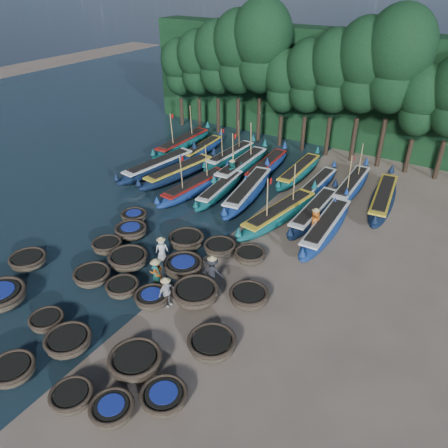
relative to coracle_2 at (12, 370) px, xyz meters
The scene contains 60 objects.
ground 10.39m from the coracle_2, 80.23° to the left, with size 120.00×120.00×0.00m, color #7E6D5C.
foliage_wall 34.09m from the coracle_2, 87.01° to the left, with size 40.00×3.00×10.00m, color black.
coracle_2 is the anchor object (origin of this frame).
coracle_3 3.13m from the coracle_2, ahead, with size 1.98×1.98×0.68m.
coracle_4 4.91m from the coracle_2, 10.07° to the left, with size 2.07×2.07×0.70m.
coracle_5 5.17m from the coracle_2, 151.03° to the left, with size 2.81×2.81×0.84m.
coracle_6 2.94m from the coracle_2, 114.75° to the left, with size 1.78×1.78×0.63m.
coracle_7 2.41m from the coracle_2, 73.17° to the left, with size 2.26×2.26×0.71m.
coracle_8 5.04m from the coracle_2, 37.20° to the left, with size 2.29×2.29×0.78m.
coracle_9 6.54m from the coracle_2, 21.16° to the left, with size 2.19×2.19×0.64m.
coracle_10 8.08m from the coracle_2, 139.38° to the left, with size 2.22×2.22×0.69m.
coracle_11 6.50m from the coracle_2, 107.84° to the left, with size 2.19×2.19×0.72m.
coracle_12 6.36m from the coracle_2, 89.40° to the left, with size 1.77×1.77×0.68m.
coracle_13 6.81m from the coracle_2, 73.76° to the left, with size 1.80×1.80×0.69m.
coracle_14 8.32m from the coracle_2, 42.32° to the left, with size 2.20×2.20×0.73m.
coracle_15 9.38m from the coracle_2, 111.58° to the left, with size 1.94×1.94×0.70m.
coracle_16 8.44m from the coracle_2, 99.36° to the left, with size 2.64×2.64×0.79m.
coracle_17 9.60m from the coracle_2, 79.99° to the left, with size 2.58×2.58×0.80m.
coracle_18 8.72m from the coracle_2, 65.79° to the left, with size 2.70×2.70×0.83m.
coracle_19 10.96m from the coracle_2, 57.00° to the left, with size 2.33×2.33×0.79m.
coracle_20 13.09m from the coracle_2, 110.44° to the left, with size 1.73×1.73×0.64m.
coracle_21 11.23m from the coracle_2, 107.55° to the left, with size 2.16×2.16×0.73m.
coracle_22 11.68m from the coracle_2, 88.97° to the left, with size 2.49×2.49×0.80m.
coracle_23 12.39m from the coracle_2, 79.36° to the left, with size 2.30×2.30×0.68m.
coracle_24 13.09m from the coracle_2, 71.21° to the left, with size 2.13×2.13×0.72m.
long_boat_1 20.90m from the coracle_2, 113.17° to the left, with size 2.65×8.93×1.58m.
long_boat_2 20.20m from the coracle_2, 107.71° to the left, with size 2.76×8.52×1.52m.
long_boat_3 18.10m from the coracle_2, 101.17° to the left, with size 2.21×8.23×3.51m.
long_boat_4 18.61m from the coracle_2, 95.52° to the left, with size 2.06×7.57×1.34m.
long_boat_5 19.15m from the coracle_2, 89.45° to the left, with size 3.00×9.06×1.61m.
long_boat_6 17.77m from the coracle_2, 78.28° to the left, with size 2.94×8.82×3.79m.
long_boat_7 19.71m from the coracle_2, 74.11° to the left, with size 1.53×8.30×1.46m.
long_boat_8 18.77m from the coracle_2, 68.77° to the left, with size 1.94×8.84×1.56m.
long_boat_9 26.35m from the coracle_2, 111.78° to the left, with size 1.79×8.93×3.80m.
long_boat_10 25.68m from the coracle_2, 107.26° to the left, with size 1.75×7.28×1.28m.
long_boat_11 24.84m from the coracle_2, 100.59° to the left, with size 1.65×7.92×3.37m.
long_boat_12 23.00m from the coracle_2, 96.32° to the left, with size 1.96×9.13×3.88m.
long_boat_13 24.01m from the coracle_2, 91.99° to the left, with size 1.96×8.16×1.44m.
long_boat_14 24.55m from the coracle_2, 85.75° to the left, with size 1.57×8.23×1.45m.
long_boat_15 23.33m from the coracle_2, 80.29° to the left, with size 1.33×7.44×1.31m.
long_boat_16 24.89m from the coracle_2, 75.54° to the left, with size 1.73×8.35×3.55m.
long_boat_17 24.85m from the coracle_2, 69.32° to the left, with size 2.69×8.82×1.57m.
fisherman_0 9.79m from the coracle_2, 90.64° to the left, with size 0.87×0.81×1.69m.
fisherman_1 7.94m from the coracle_2, 82.05° to the left, with size 0.57×0.52×1.75m.
fisherman_2 8.04m from the coracle_2, 82.43° to the left, with size 0.94×0.93×1.73m.
fisherman_3 10.14m from the coracle_2, 69.26° to the left, with size 1.28×0.94×1.97m.
fisherman_4 7.38m from the coracle_2, 69.51° to the left, with size 0.55×1.00×1.83m.
fisherman_5 21.09m from the coracle_2, 96.22° to the left, with size 0.92×1.75×2.00m.
fisherman_6 18.22m from the coracle_2, 70.20° to the left, with size 0.63×0.91×2.00m.
tree_0 33.88m from the coracle_2, 115.22° to the left, with size 3.68×3.68×8.68m.
tree_1 33.10m from the coracle_2, 111.55° to the left, with size 4.09×4.09×9.65m.
tree_2 32.48m from the coracle_2, 107.68° to the left, with size 4.51×4.51×10.63m.
tree_3 32.03m from the coracle_2, 103.64° to the left, with size 4.92×4.92×11.60m.
tree_4 31.75m from the coracle_2, 99.46° to the left, with size 5.34×5.34×12.58m.
tree_5 30.86m from the coracle_2, 95.18° to the left, with size 3.68×3.68×8.68m.
tree_6 30.88m from the coracle_2, 90.83° to the left, with size 4.09×4.09×9.65m.
tree_7 31.07m from the coracle_2, 86.48° to the left, with size 4.51×4.51×10.63m.
tree_8 31.45m from the coracle_2, 82.16° to the left, with size 4.92×4.92×11.60m.
tree_9 32.01m from the coracle_2, 77.93° to the left, with size 5.34×5.34×12.58m.
tree_10 31.97m from the coracle_2, 73.84° to the left, with size 3.68×3.68×8.68m.
Camera 1 is at (12.25, -15.93, 14.79)m, focal length 35.00 mm.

